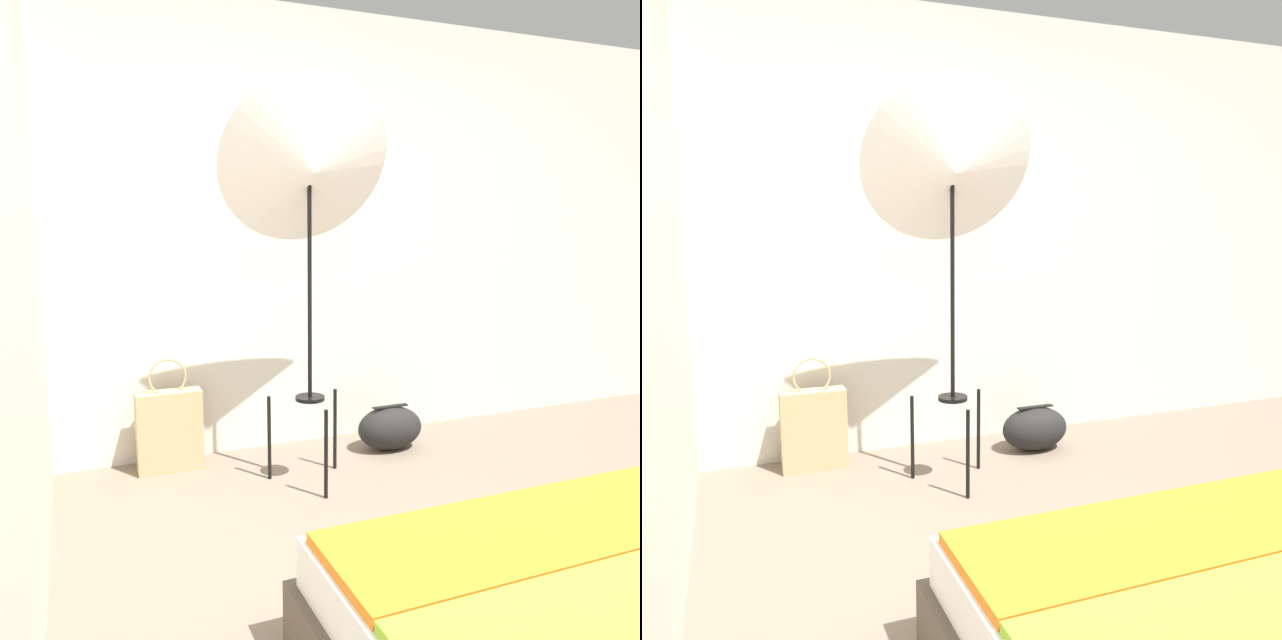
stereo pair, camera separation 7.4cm
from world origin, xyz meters
TOP-DOWN VIEW (x-y plane):
  - wall_back at (0.00, 2.15)m, footprint 8.00×0.05m
  - wall_side_left at (-1.60, 1.00)m, footprint 0.05×8.00m
  - photo_umbrella at (-0.30, 1.52)m, footprint 0.90×0.55m
  - tote_bag at (-0.97, 1.96)m, footprint 0.36×0.12m
  - duffel_bag at (0.33, 1.79)m, footprint 0.41×0.26m

SIDE VIEW (x-z plane):
  - duffel_bag at x=0.33m, z-range 0.00..0.27m
  - tote_bag at x=-0.97m, z-range -0.08..0.55m
  - wall_back at x=0.00m, z-range 0.00..2.60m
  - wall_side_left at x=-1.60m, z-range 0.00..2.60m
  - photo_umbrella at x=-0.30m, z-range 0.59..2.66m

